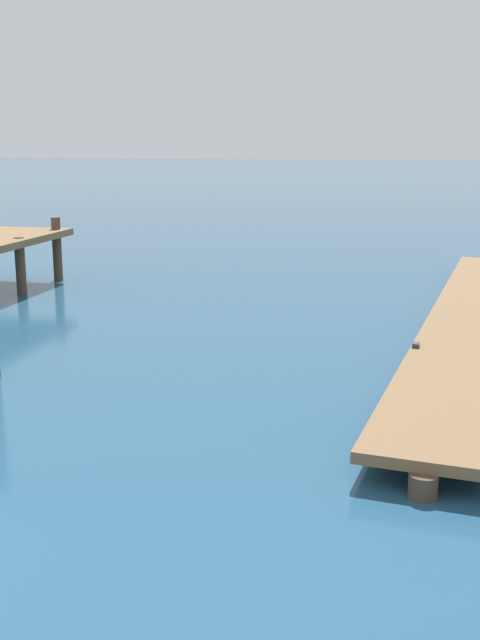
{
  "coord_description": "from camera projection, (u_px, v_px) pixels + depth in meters",
  "views": [
    {
      "loc": [
        6.33,
        -3.33,
        4.17
      ],
      "look_at": [
        2.16,
        7.89,
        1.4
      ],
      "focal_mm": 42.81,
      "sensor_mm": 36.0,
      "label": 1
    }
  ],
  "objects": [
    {
      "name": "floating_dock",
      "position": [
        472.0,
        316.0,
        17.31
      ],
      "size": [
        1.89,
        18.21,
        0.53
      ],
      "color": "brown",
      "rests_on": "ground"
    }
  ]
}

